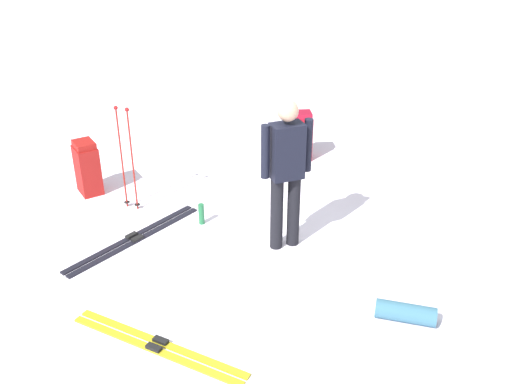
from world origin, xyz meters
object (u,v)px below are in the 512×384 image
(ski_pair_near, at_px, (157,346))
(backpack_large_dark, at_px, (87,168))
(skier_standing, at_px, (286,168))
(thermos_bottle, at_px, (201,214))
(backpack_bright, at_px, (301,136))
(ski_poles_planted_near, at_px, (126,154))
(sleeping_mat_rolled, at_px, (406,313))
(ski_pair_far, at_px, (134,238))

(ski_pair_near, xyz_separation_m, backpack_large_dark, (-2.90, 1.35, 0.34))
(skier_standing, bearing_deg, thermos_bottle, -165.22)
(thermos_bottle, bearing_deg, backpack_large_dark, -167.23)
(backpack_bright, relative_size, ski_poles_planted_near, 0.54)
(backpack_large_dark, bearing_deg, skier_standing, 13.54)
(skier_standing, xyz_separation_m, sleeping_mat_rolled, (1.64, -0.28, -0.86))
(backpack_bright, distance_m, thermos_bottle, 2.31)
(thermos_bottle, bearing_deg, backpack_bright, 96.06)
(skier_standing, bearing_deg, backpack_bright, 122.49)
(ski_pair_near, distance_m, backpack_large_dark, 3.22)
(backpack_bright, bearing_deg, skier_standing, -57.51)
(ski_pair_near, distance_m, ski_poles_planted_near, 2.69)
(ski_poles_planted_near, bearing_deg, skier_standing, 16.01)
(ski_pair_near, bearing_deg, backpack_bright, 109.82)
(backpack_large_dark, bearing_deg, thermos_bottle, 12.77)
(ski_pair_near, xyz_separation_m, backpack_bright, (-1.45, 4.02, 0.34))
(ski_poles_planted_near, relative_size, thermos_bottle, 5.12)
(ski_pair_near, distance_m, sleeping_mat_rolled, 2.27)
(backpack_large_dark, xyz_separation_m, sleeping_mat_rolled, (4.38, 0.38, -0.26))
(ski_pair_near, bearing_deg, sleeping_mat_rolled, 49.54)
(ski_pair_near, relative_size, thermos_bottle, 6.76)
(skier_standing, relative_size, ski_pair_near, 0.97)
(ski_pair_near, height_order, backpack_bright, backpack_bright)
(ski_pair_far, bearing_deg, thermos_bottle, 66.23)
(skier_standing, relative_size, ski_pair_far, 0.92)
(backpack_large_dark, height_order, thermos_bottle, backpack_large_dark)
(thermos_bottle, bearing_deg, sleeping_mat_rolled, -0.19)
(skier_standing, relative_size, thermos_bottle, 6.54)
(skier_standing, xyz_separation_m, thermos_bottle, (-1.04, -0.27, -0.82))
(skier_standing, height_order, backpack_large_dark, skier_standing)
(ski_pair_near, relative_size, sleeping_mat_rolled, 3.19)
(ski_pair_near, xyz_separation_m, sleeping_mat_rolled, (1.47, 1.73, 0.08))
(ski_poles_planted_near, height_order, thermos_bottle, ski_poles_planted_near)
(skier_standing, distance_m, ski_poles_planted_near, 2.07)
(sleeping_mat_rolled, distance_m, thermos_bottle, 2.68)
(skier_standing, bearing_deg, sleeping_mat_rolled, -9.79)
(ski_pair_far, distance_m, ski_poles_planted_near, 1.05)
(sleeping_mat_rolled, bearing_deg, ski_pair_near, -130.46)
(ski_pair_far, bearing_deg, backpack_large_dark, 164.88)
(ski_pair_near, height_order, thermos_bottle, thermos_bottle)
(backpack_large_dark, relative_size, thermos_bottle, 2.76)
(ski_pair_far, xyz_separation_m, ski_poles_planted_near, (-0.61, 0.46, 0.73))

